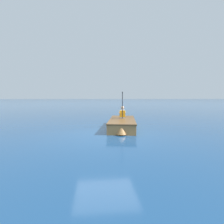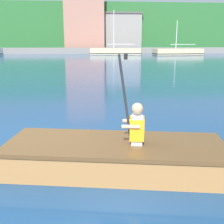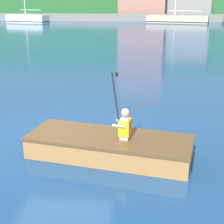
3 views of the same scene
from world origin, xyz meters
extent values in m
plane|color=navy|center=(0.00, 0.00, 0.00)|extent=(300.00, 300.00, 0.00)
cube|color=#A3703D|center=(1.37, -0.90, 0.22)|extent=(3.42, 1.72, 0.45)
cube|color=brown|center=(1.37, -0.90, 0.42)|extent=(3.46, 1.77, 0.06)
cube|color=brown|center=(1.37, -0.90, 0.41)|extent=(2.93, 1.44, 0.02)
cone|color=#A3703D|center=(-0.17, -0.63, 0.25)|extent=(0.47, 0.47, 0.40)
cube|color=#A3703D|center=(1.61, -0.95, 0.40)|extent=(0.35, 1.12, 0.03)
cube|color=silver|center=(1.69, -0.96, 0.66)|extent=(0.20, 0.26, 0.43)
cube|color=orange|center=(1.69, -0.96, 0.68)|extent=(0.26, 0.32, 0.32)
sphere|color=tan|center=(1.69, -0.96, 0.98)|extent=(0.17, 0.17, 0.17)
cylinder|color=tan|center=(1.63, -0.80, 0.75)|extent=(0.27, 0.10, 0.06)
cylinder|color=tan|center=(1.58, -1.09, 0.75)|extent=(0.27, 0.10, 0.06)
cylinder|color=#232328|center=(1.51, -0.93, 1.12)|extent=(0.23, 0.08, 1.29)
cylinder|color=black|center=(1.51, -0.93, 1.73)|extent=(0.05, 0.05, 0.08)
camera|label=1|loc=(-6.92, 0.42, 1.50)|focal=28.00mm
camera|label=2|loc=(0.96, -4.88, 1.94)|focal=45.00mm
camera|label=3|loc=(2.11, -7.25, 3.11)|focal=55.00mm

